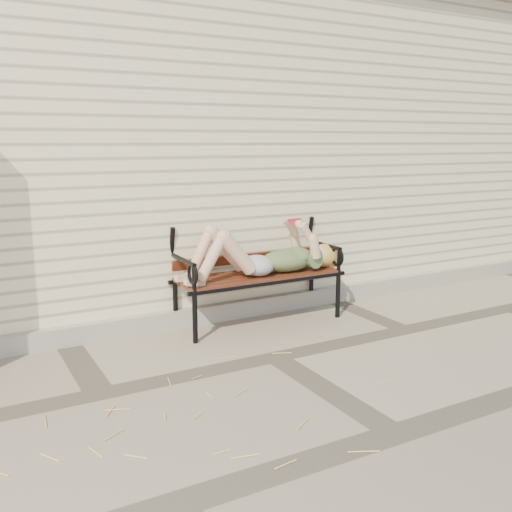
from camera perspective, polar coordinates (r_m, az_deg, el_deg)
ground at (r=4.16m, az=1.92°, el=-10.07°), size 80.00×80.00×0.00m
house_wall at (r=6.63m, az=-11.67°, el=10.98°), size 8.00×4.00×3.00m
foundation_strip at (r=4.95m, az=-3.87°, el=-5.64°), size 8.00×0.10×0.15m
garden_bench at (r=4.86m, az=-0.24°, el=-0.06°), size 1.54×0.61×0.99m
reading_woman at (r=4.75m, az=0.60°, el=0.09°), size 1.45×0.33×0.46m
straw_scatter at (r=3.10m, az=-9.35°, el=-18.04°), size 2.58×1.73×0.01m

